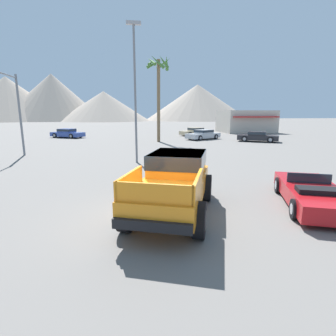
{
  "coord_description": "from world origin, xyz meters",
  "views": [
    {
      "loc": [
        -0.98,
        -7.68,
        3.17
      ],
      "look_at": [
        0.37,
        1.23,
        1.3
      ],
      "focal_mm": 28.0,
      "sensor_mm": 36.0,
      "label": 1
    }
  ],
  "objects_px": {
    "parked_car_silver": "(203,134)",
    "traffic_light_main": "(9,98)",
    "parked_car_blue": "(67,133)",
    "red_convertible_car": "(312,194)",
    "parked_car_tan": "(195,132)",
    "palm_tree_tall": "(159,79)",
    "orange_pickup_truck": "(175,179)",
    "street_lamp_post": "(135,82)",
    "parked_car_dark": "(258,137)"
  },
  "relations": [
    {
      "from": "parked_car_tan",
      "to": "parked_car_dark",
      "type": "bearing_deg",
      "value": -170.64
    },
    {
      "from": "parked_car_tan",
      "to": "parked_car_blue",
      "type": "distance_m",
      "value": 17.84
    },
    {
      "from": "parked_car_dark",
      "to": "traffic_light_main",
      "type": "height_order",
      "value": "traffic_light_main"
    },
    {
      "from": "orange_pickup_truck",
      "to": "red_convertible_car",
      "type": "relative_size",
      "value": 1.14
    },
    {
      "from": "parked_car_blue",
      "to": "traffic_light_main",
      "type": "relative_size",
      "value": 0.79
    },
    {
      "from": "palm_tree_tall",
      "to": "orange_pickup_truck",
      "type": "bearing_deg",
      "value": -95.35
    },
    {
      "from": "parked_car_silver",
      "to": "traffic_light_main",
      "type": "xyz_separation_m",
      "value": [
        -17.4,
        -11.91,
        3.61
      ]
    },
    {
      "from": "palm_tree_tall",
      "to": "parked_car_dark",
      "type": "bearing_deg",
      "value": -8.07
    },
    {
      "from": "orange_pickup_truck",
      "to": "parked_car_silver",
      "type": "relative_size",
      "value": 1.14
    },
    {
      "from": "orange_pickup_truck",
      "to": "parked_car_silver",
      "type": "distance_m",
      "value": 25.01
    },
    {
      "from": "parked_car_silver",
      "to": "palm_tree_tall",
      "type": "xyz_separation_m",
      "value": [
        -5.84,
        -2.06,
        6.27
      ]
    },
    {
      "from": "parked_car_silver",
      "to": "palm_tree_tall",
      "type": "relative_size",
      "value": 0.52
    },
    {
      "from": "orange_pickup_truck",
      "to": "parked_car_silver",
      "type": "xyz_separation_m",
      "value": [
        7.87,
        23.73,
        -0.46
      ]
    },
    {
      "from": "parked_car_tan",
      "to": "parked_car_blue",
      "type": "height_order",
      "value": "parked_car_blue"
    },
    {
      "from": "parked_car_dark",
      "to": "parked_car_blue",
      "type": "relative_size",
      "value": 0.98
    },
    {
      "from": "parked_car_tan",
      "to": "palm_tree_tall",
      "type": "distance_m",
      "value": 11.79
    },
    {
      "from": "palm_tree_tall",
      "to": "parked_car_tan",
      "type": "bearing_deg",
      "value": 50.99
    },
    {
      "from": "parked_car_blue",
      "to": "street_lamp_post",
      "type": "distance_m",
      "value": 21.94
    },
    {
      "from": "street_lamp_post",
      "to": "palm_tree_tall",
      "type": "height_order",
      "value": "palm_tree_tall"
    },
    {
      "from": "street_lamp_post",
      "to": "palm_tree_tall",
      "type": "relative_size",
      "value": 0.92
    },
    {
      "from": "parked_car_tan",
      "to": "street_lamp_post",
      "type": "height_order",
      "value": "street_lamp_post"
    },
    {
      "from": "traffic_light_main",
      "to": "red_convertible_car",
      "type": "bearing_deg",
      "value": 49.62
    },
    {
      "from": "red_convertible_car",
      "to": "parked_car_dark",
      "type": "relative_size",
      "value": 1.04
    },
    {
      "from": "parked_car_tan",
      "to": "traffic_light_main",
      "type": "relative_size",
      "value": 0.8
    },
    {
      "from": "parked_car_dark",
      "to": "traffic_light_main",
      "type": "xyz_separation_m",
      "value": [
        -22.81,
        -8.25,
        3.64
      ]
    },
    {
      "from": "red_convertible_car",
      "to": "parked_car_dark",
      "type": "bearing_deg",
      "value": 88.93
    },
    {
      "from": "red_convertible_car",
      "to": "parked_car_dark",
      "type": "xyz_separation_m",
      "value": [
        8.48,
        20.44,
        0.15
      ]
    },
    {
      "from": "parked_car_tan",
      "to": "palm_tree_tall",
      "type": "bearing_deg",
      "value": 122.33
    },
    {
      "from": "traffic_light_main",
      "to": "palm_tree_tall",
      "type": "relative_size",
      "value": 0.65
    },
    {
      "from": "orange_pickup_truck",
      "to": "parked_car_tan",
      "type": "distance_m",
      "value": 30.57
    },
    {
      "from": "red_convertible_car",
      "to": "parked_car_silver",
      "type": "bearing_deg",
      "value": 104.19
    },
    {
      "from": "red_convertible_car",
      "to": "traffic_light_main",
      "type": "xyz_separation_m",
      "value": [
        -14.33,
        12.19,
        3.79
      ]
    },
    {
      "from": "red_convertible_car",
      "to": "parked_car_tan",
      "type": "xyz_separation_m",
      "value": [
        3.51,
        29.78,
        0.15
      ]
    },
    {
      "from": "traffic_light_main",
      "to": "street_lamp_post",
      "type": "distance_m",
      "value": 9.09
    },
    {
      "from": "parked_car_dark",
      "to": "traffic_light_main",
      "type": "relative_size",
      "value": 0.78
    },
    {
      "from": "parked_car_tan",
      "to": "parked_car_dark",
      "type": "relative_size",
      "value": 1.03
    },
    {
      "from": "parked_car_blue",
      "to": "street_lamp_post",
      "type": "relative_size",
      "value": 0.56
    },
    {
      "from": "parked_car_tan",
      "to": "palm_tree_tall",
      "type": "xyz_separation_m",
      "value": [
        -6.27,
        -7.74,
        6.29
      ]
    },
    {
      "from": "parked_car_silver",
      "to": "palm_tree_tall",
      "type": "distance_m",
      "value": 8.81
    },
    {
      "from": "parked_car_dark",
      "to": "parked_car_blue",
      "type": "xyz_separation_m",
      "value": [
        -22.8,
        8.59,
        0.02
      ]
    },
    {
      "from": "parked_car_blue",
      "to": "traffic_light_main",
      "type": "distance_m",
      "value": 17.23
    },
    {
      "from": "parked_car_blue",
      "to": "palm_tree_tall",
      "type": "height_order",
      "value": "palm_tree_tall"
    },
    {
      "from": "parked_car_dark",
      "to": "parked_car_silver",
      "type": "distance_m",
      "value": 6.53
    },
    {
      "from": "parked_car_silver",
      "to": "parked_car_blue",
      "type": "distance_m",
      "value": 18.08
    },
    {
      "from": "orange_pickup_truck",
      "to": "parked_car_dark",
      "type": "xyz_separation_m",
      "value": [
        13.27,
        20.08,
        -0.49
      ]
    },
    {
      "from": "parked_car_dark",
      "to": "street_lamp_post",
      "type": "relative_size",
      "value": 0.55
    },
    {
      "from": "red_convertible_car",
      "to": "parked_car_silver",
      "type": "height_order",
      "value": "parked_car_silver"
    },
    {
      "from": "red_convertible_car",
      "to": "street_lamp_post",
      "type": "xyz_separation_m",
      "value": [
        -5.74,
        9.34,
        4.65
      ]
    },
    {
      "from": "parked_car_silver",
      "to": "traffic_light_main",
      "type": "bearing_deg",
      "value": 94.42
    },
    {
      "from": "street_lamp_post",
      "to": "palm_tree_tall",
      "type": "bearing_deg",
      "value": 76.79
    }
  ]
}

